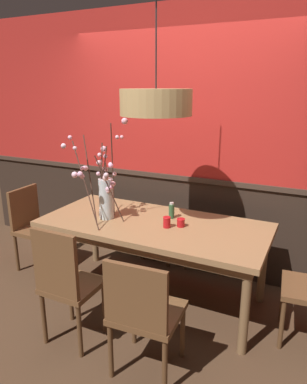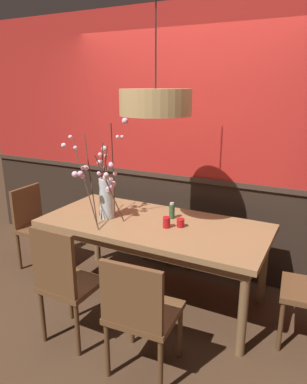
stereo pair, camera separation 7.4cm
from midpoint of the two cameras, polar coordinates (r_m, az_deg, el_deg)
The scene contains 13 objects.
ground_plane at distance 3.58m, azimuth -0.62°, elevation -16.41°, with size 24.00×24.00×0.00m, color #4C3321.
back_wall at distance 3.76m, azimuth 4.61°, elevation 7.44°, with size 5.53×0.14×2.73m.
dining_table at distance 3.26m, azimuth -0.66°, elevation -6.25°, with size 2.04×0.94×0.77m.
chair_near_side_right at distance 2.51m, azimuth -2.54°, elevation -18.47°, with size 0.48×0.46×0.90m.
chair_far_side_left at distance 4.16m, azimuth 1.43°, elevation -3.71°, with size 0.44×0.44×0.90m.
chair_near_side_left at distance 2.84m, azimuth -14.58°, elevation -13.65°, with size 0.40×0.39×0.98m.
chair_far_side_right at distance 4.00m, azimuth 8.36°, elevation -4.33°, with size 0.48×0.43×0.94m.
chair_head_west_end at distance 4.14m, azimuth -19.10°, elevation -4.81°, with size 0.43×0.44×0.90m.
vase_with_blossoms at distance 3.28m, azimuth -8.48°, elevation -0.05°, with size 0.47×0.47×0.92m.
candle_holder_nearer_center at distance 3.10m, azimuth 1.46°, elevation -4.85°, with size 0.07×0.07×0.10m.
candle_holder_nearer_edge at distance 3.13m, azimuth 3.72°, elevation -4.90°, with size 0.07×0.07×0.07m.
condiment_bottle at distance 3.31m, azimuth 2.27°, elevation -3.01°, with size 0.05×0.05×0.15m.
pendant_lamp at distance 2.89m, azimuth -0.36°, elevation 14.16°, with size 0.57×0.57×1.00m.
Camera 1 is at (1.31, -2.70, 1.95)m, focal length 33.31 mm.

